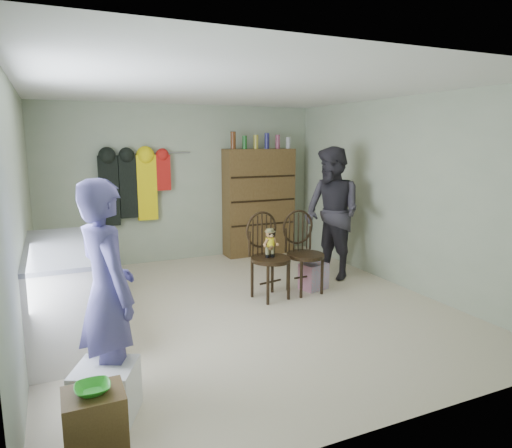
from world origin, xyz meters
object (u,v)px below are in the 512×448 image
chair_front (268,251)px  counter (62,291)px  dresser (259,202)px  chair_far (303,249)px

chair_front → counter: bearing=173.9°
chair_front → dresser: size_ratio=0.52×
counter → chair_far: (2.88, 0.24, 0.10)m
counter → chair_front: (2.37, 0.22, 0.13)m
chair_far → counter: bearing=-178.0°
counter → dresser: 3.96m
counter → chair_far: size_ratio=1.76×
chair_far → dresser: bearing=78.4°
counter → chair_front: size_ratio=1.73×
counter → dresser: dresser is taller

